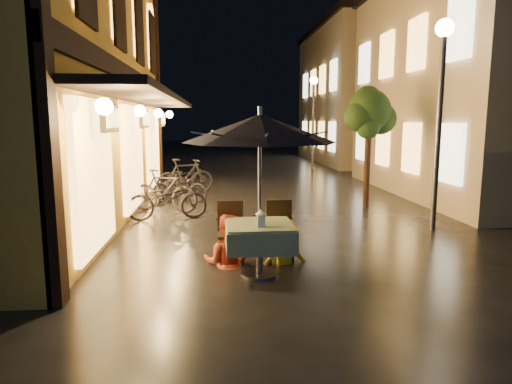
{
  "coord_description": "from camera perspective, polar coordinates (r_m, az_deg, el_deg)",
  "views": [
    {
      "loc": [
        -1.5,
        -6.93,
        2.27
      ],
      "look_at": [
        -0.88,
        0.11,
        1.15
      ],
      "focal_mm": 32.0,
      "sensor_mm": 36.0,
      "label": 1
    }
  ],
  "objects": [
    {
      "name": "ground",
      "position": [
        7.45,
        6.88,
        -8.81
      ],
      "size": [
        90.0,
        90.0,
        0.0
      ],
      "primitive_type": "plane",
      "color": "black",
      "rests_on": "ground"
    },
    {
      "name": "west_building",
      "position": [
        11.81,
        -26.97,
        15.05
      ],
      "size": [
        5.9,
        11.4,
        7.4
      ],
      "color": "orange",
      "rests_on": "ground"
    },
    {
      "name": "east_building_near",
      "position": [
        16.21,
        29.33,
        11.9
      ],
      "size": [
        7.3,
        9.3,
        6.8
      ],
      "color": "#B3A890",
      "rests_on": "ground"
    },
    {
      "name": "east_building_far",
      "position": [
        26.54,
        15.06,
        11.68
      ],
      "size": [
        7.3,
        10.3,
        7.3
      ],
      "color": "#B3A890",
      "rests_on": "ground"
    },
    {
      "name": "street_tree",
      "position": [
        12.1,
        14.0,
        9.44
      ],
      "size": [
        1.43,
        1.2,
        3.15
      ],
      "color": "black",
      "rests_on": "ground"
    },
    {
      "name": "streetlamp_near",
      "position": [
        10.02,
        22.13,
        12.05
      ],
      "size": [
        0.36,
        0.36,
        4.23
      ],
      "color": "#59595E",
      "rests_on": "ground"
    },
    {
      "name": "streetlamp_far",
      "position": [
        21.42,
        7.18,
        10.65
      ],
      "size": [
        0.36,
        0.36,
        4.23
      ],
      "color": "#59595E",
      "rests_on": "ground"
    },
    {
      "name": "cafe_table",
      "position": [
        6.69,
        0.46,
        -5.57
      ],
      "size": [
        0.99,
        0.99,
        0.78
      ],
      "color": "#59595E",
      "rests_on": "ground"
    },
    {
      "name": "patio_umbrella",
      "position": [
        6.48,
        0.47,
        7.91
      ],
      "size": [
        2.21,
        2.21,
        2.46
      ],
      "color": "#59595E",
      "rests_on": "ground"
    },
    {
      "name": "cafe_chair_left",
      "position": [
        7.39,
        -3.19,
        -4.57
      ],
      "size": [
        0.42,
        0.42,
        0.97
      ],
      "color": "black",
      "rests_on": "ground"
    },
    {
      "name": "cafe_chair_right",
      "position": [
        7.46,
        2.98,
        -4.44
      ],
      "size": [
        0.42,
        0.42,
        0.97
      ],
      "color": "black",
      "rests_on": "ground"
    },
    {
      "name": "table_lantern",
      "position": [
        6.41,
        0.64,
        -3.18
      ],
      "size": [
        0.16,
        0.16,
        0.25
      ],
      "color": "white",
      "rests_on": "cafe_table"
    },
    {
      "name": "person_orange",
      "position": [
        7.15,
        -3.7,
        -2.95
      ],
      "size": [
        0.88,
        0.74,
        1.58
      ],
      "primitive_type": "imported",
      "rotation": [
        0.0,
        0.0,
        2.93
      ],
      "color": "#D6492E",
      "rests_on": "ground"
    },
    {
      "name": "person_yellow",
      "position": [
        7.29,
        3.61,
        -3.58
      ],
      "size": [
        0.93,
        0.59,
        1.37
      ],
      "primitive_type": "imported",
      "rotation": [
        0.0,
        0.0,
        3.23
      ],
      "color": "yellow",
      "rests_on": "ground"
    },
    {
      "name": "bicycle_0",
      "position": [
        10.61,
        -11.06,
        -0.9
      ],
      "size": [
        1.9,
        0.95,
        0.96
      ],
      "primitive_type": "imported",
      "rotation": [
        0.0,
        0.0,
        1.75
      ],
      "color": "black",
      "rests_on": "ground"
    },
    {
      "name": "bicycle_1",
      "position": [
        11.53,
        -11.4,
        0.14
      ],
      "size": [
        1.83,
        1.09,
        1.06
      ],
      "primitive_type": "imported",
      "rotation": [
        0.0,
        0.0,
        1.21
      ],
      "color": "black",
      "rests_on": "ground"
    },
    {
      "name": "bicycle_2",
      "position": [
        12.97,
        -9.5,
        0.65
      ],
      "size": [
        1.67,
        0.94,
        0.83
      ],
      "primitive_type": "imported",
      "rotation": [
        0.0,
        0.0,
        1.31
      ],
      "color": "black",
      "rests_on": "ground"
    },
    {
      "name": "bicycle_3",
      "position": [
        14.23,
        -8.83,
        1.94
      ],
      "size": [
        1.89,
        1.21,
        1.1
      ],
      "primitive_type": "imported",
      "rotation": [
        0.0,
        0.0,
        1.98
      ],
      "color": "black",
      "rests_on": "ground"
    },
    {
      "name": "bicycle_4",
      "position": [
        15.11,
        -9.25,
        1.83
      ],
      "size": [
        1.6,
        0.58,
        0.84
      ],
      "primitive_type": "imported",
      "rotation": [
        0.0,
        0.0,
        1.56
      ],
      "color": "black",
      "rests_on": "ground"
    }
  ]
}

